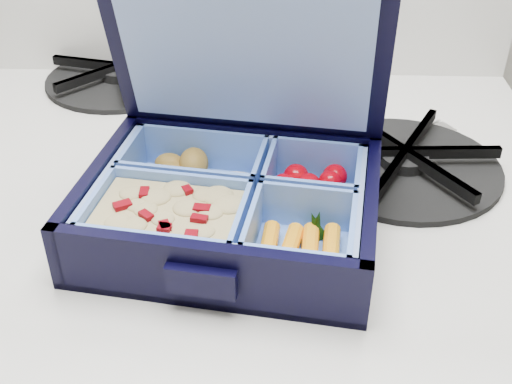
# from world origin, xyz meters

# --- Properties ---
(bento_box) EXTENTS (0.24, 0.20, 0.05)m
(bento_box) POSITION_xyz_m (-0.57, 1.61, 0.97)
(bento_box) COLOR black
(bento_box) RESTS_ON stove
(burner_grate) EXTENTS (0.18, 0.18, 0.03)m
(burner_grate) POSITION_xyz_m (-0.43, 1.71, 0.96)
(burner_grate) COLOR black
(burner_grate) RESTS_ON stove
(burner_grate_rear) EXTENTS (0.20, 0.20, 0.02)m
(burner_grate_rear) POSITION_xyz_m (-0.72, 1.89, 0.95)
(burner_grate_rear) COLOR black
(burner_grate_rear) RESTS_ON stove
(fork) EXTENTS (0.16, 0.11, 0.01)m
(fork) POSITION_xyz_m (-0.45, 1.73, 0.95)
(fork) COLOR #BBBBBB
(fork) RESTS_ON stove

